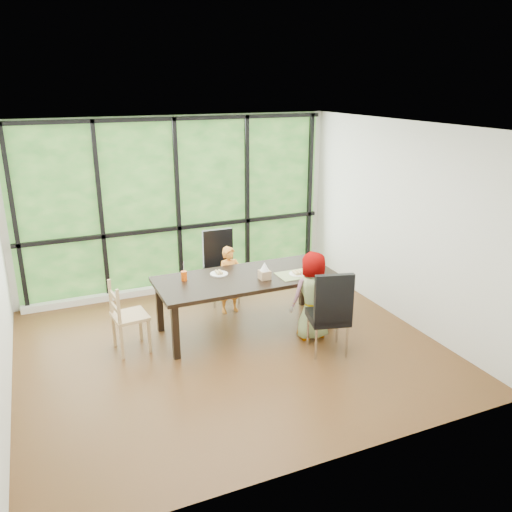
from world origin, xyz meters
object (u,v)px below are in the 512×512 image
at_px(plate_far, 219,274).
at_px(plate_near, 298,274).
at_px(tissue_box, 265,275).
at_px(chair_end_beech, 130,316).
at_px(orange_cup, 184,276).
at_px(child_toddler, 230,280).
at_px(chair_window_leather, 222,268).
at_px(green_cup, 320,268).
at_px(child_older, 313,296).
at_px(dining_table, 246,303).
at_px(chair_interior_leather, 328,311).

relative_size(plate_far, plate_near, 0.98).
distance_m(plate_near, tissue_box, 0.48).
relative_size(chair_end_beech, orange_cup, 7.47).
xyz_separation_m(child_toddler, orange_cup, (-0.78, -0.41, 0.32)).
xyz_separation_m(chair_window_leather, green_cup, (0.92, -1.26, 0.28)).
xyz_separation_m(child_older, green_cup, (0.25, 0.29, 0.24)).
height_order(plate_far, tissue_box, tissue_box).
distance_m(chair_end_beech, orange_cup, 0.84).
xyz_separation_m(chair_window_leather, orange_cup, (-0.80, -0.79, 0.27)).
distance_m(dining_table, child_toddler, 0.61).
xyz_separation_m(child_toddler, child_older, (0.69, -1.16, 0.09)).
height_order(chair_window_leather, child_toddler, chair_window_leather).
xyz_separation_m(chair_end_beech, orange_cup, (0.74, 0.15, 0.36)).
distance_m(chair_window_leather, child_older, 1.68).
height_order(chair_interior_leather, chair_end_beech, chair_interior_leather).
distance_m(chair_interior_leather, tissue_box, 0.96).
height_order(chair_end_beech, orange_cup, chair_end_beech).
relative_size(child_older, green_cup, 8.49).
relative_size(chair_end_beech, plate_far, 3.81).
bearing_deg(child_older, chair_end_beech, -11.83).
bearing_deg(chair_window_leather, chair_end_beech, -146.80).
height_order(child_toddler, tissue_box, child_toddler).
bearing_deg(dining_table, chair_interior_leather, -54.90).
xyz_separation_m(plate_far, orange_cup, (-0.48, -0.02, 0.05)).
height_order(chair_window_leather, chair_interior_leather, same).
distance_m(chair_interior_leather, plate_far, 1.54).
bearing_deg(child_toddler, plate_far, -131.11).
distance_m(chair_window_leather, chair_end_beech, 1.81).
distance_m(dining_table, plate_near, 0.79).
relative_size(chair_window_leather, orange_cup, 8.96).
relative_size(chair_interior_leather, plate_near, 4.48).
bearing_deg(child_toddler, chair_window_leather, 83.00).
bearing_deg(chair_window_leather, green_cup, -52.09).
relative_size(chair_window_leather, plate_far, 4.57).
relative_size(chair_window_leather, child_older, 0.93).
bearing_deg(green_cup, chair_interior_leather, -111.32).
distance_m(plate_far, tissue_box, 0.62).
xyz_separation_m(orange_cup, tissue_box, (0.96, -0.37, -0.00)).
bearing_deg(orange_cup, chair_window_leather, 44.76).
bearing_deg(child_older, plate_near, -81.33).
bearing_deg(tissue_box, orange_cup, 159.17).
xyz_separation_m(chair_end_beech, tissue_box, (1.71, -0.21, 0.36)).
bearing_deg(orange_cup, child_toddler, 27.87).
bearing_deg(plate_far, tissue_box, -38.65).
bearing_deg(chair_interior_leather, child_older, -77.81).
xyz_separation_m(chair_window_leather, child_older, (0.67, -1.55, 0.04)).
relative_size(chair_end_beech, child_older, 0.78).
relative_size(chair_window_leather, chair_interior_leather, 1.00).
bearing_deg(orange_cup, tissue_box, -20.83).
relative_size(plate_far, green_cup, 1.73).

